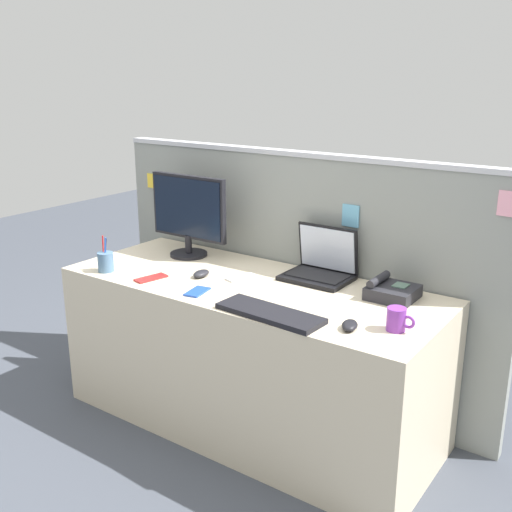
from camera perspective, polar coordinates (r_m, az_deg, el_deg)
The scene contains 14 objects.
ground_plane at distance 3.16m, azimuth -0.54°, elevation -15.14°, with size 10.00×10.00×0.00m, color #424751.
desk at distance 2.98m, azimuth -0.56°, elevation -9.19°, with size 1.82×0.72×0.73m, color beige.
cubicle_divider at distance 3.18m, azimuth 3.63°, elevation -1.90°, with size 2.20×0.08×1.30m.
desktop_monitor at distance 3.23m, azimuth -6.33°, elevation 4.08°, with size 0.47×0.20×0.43m.
laptop at distance 2.91m, azimuth 6.14°, elevation -0.85°, with size 0.31×0.24×0.24m.
desk_phone at distance 2.71m, azimuth 12.54°, elevation -3.21°, with size 0.20×0.20×0.09m.
keyboard_main at distance 2.47m, azimuth 1.31°, elevation -5.37°, with size 0.46×0.15×0.02m, color black.
computer_mouse_right_hand at distance 2.37m, azimuth 8.75°, elevation -6.41°, with size 0.06×0.10×0.03m, color black.
computer_mouse_left_hand at distance 2.93m, azimuth -5.14°, elevation -1.65°, with size 0.06×0.10×0.03m, color #232328.
pen_cup at distance 3.08m, azimuth -13.87°, elevation -0.51°, with size 0.08×0.08×0.18m.
cell_phone_white_slab at distance 2.90m, azimuth -1.36°, elevation -2.02°, with size 0.06×0.15×0.01m, color silver.
cell_phone_blue_case at distance 2.73m, azimuth -5.52°, elevation -3.34°, with size 0.07×0.13×0.01m, color blue.
cell_phone_red_case at distance 2.94m, azimuth -9.78°, elevation -2.05°, with size 0.06×0.16×0.01m, color #B22323.
coffee_mug at distance 2.38m, azimuth 13.03°, elevation -5.79°, with size 0.11×0.07×0.09m.
Camera 1 is at (1.56, -2.17, 1.67)m, focal length 42.81 mm.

